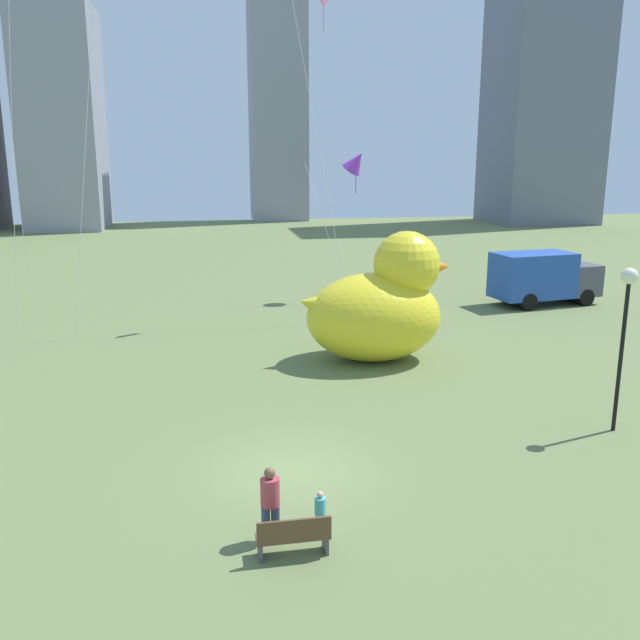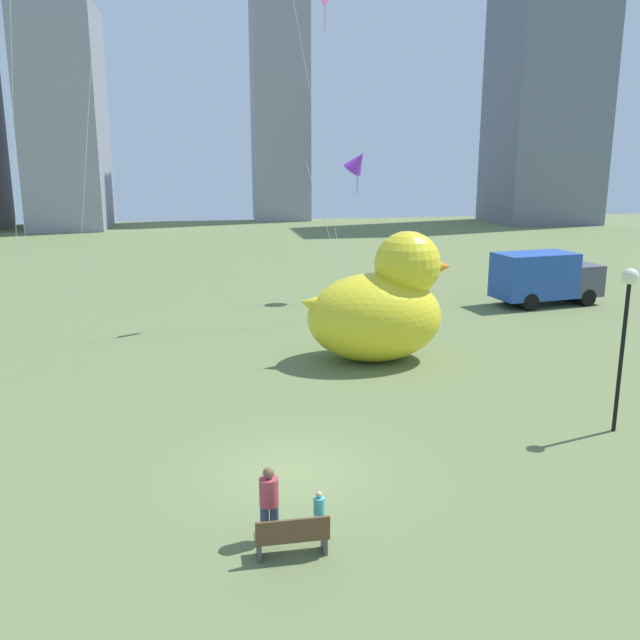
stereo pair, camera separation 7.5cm
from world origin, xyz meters
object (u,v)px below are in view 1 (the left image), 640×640
object	(u,v)px
park_bench	(293,536)
person_child	(320,511)
kite_purple	(356,162)
lamppost	(626,308)
person_adult	(270,501)
box_truck	(543,278)
giant_inflatable_duck	(379,306)
kite_pink	(323,11)

from	to	relation	value
park_bench	person_child	size ratio (longest dim) A/B	1.51
person_child	kite_purple	bearing A→B (deg)	75.42
lamppost	park_bench	bearing A→B (deg)	-154.71
park_bench	kite_purple	bearing A→B (deg)	74.37
person_adult	box_truck	xyz separation A→B (m)	(17.01, 20.80, 0.52)
lamppost	box_truck	size ratio (longest dim) A/B	0.80
person_child	giant_inflatable_duck	bearing A→B (deg)	69.71
lamppost	giant_inflatable_duck	bearing A→B (deg)	121.27
person_child	giant_inflatable_duck	world-z (taller)	giant_inflatable_duck
giant_inflatable_duck	kite_purple	bearing A→B (deg)	81.68
park_bench	lamppost	distance (m)	11.78
person_adult	kite_pink	distance (m)	24.97
box_truck	person_adult	bearing A→B (deg)	-129.29
person_adult	person_child	size ratio (longest dim) A/B	1.66
person_adult	kite_pink	size ratio (longest dim) A/B	0.10
lamppost	kite_purple	distance (m)	20.72
giant_inflatable_duck	box_truck	world-z (taller)	giant_inflatable_duck
giant_inflatable_duck	kite_pink	xyz separation A→B (m)	(-0.77, 8.07, 12.23)
person_adult	kite_pink	xyz separation A→B (m)	(4.86, 20.45, 13.48)
park_bench	kite_purple	xyz separation A→B (m)	(6.98, 24.94, 7.08)
park_bench	kite_pink	size ratio (longest dim) A/B	0.10
park_bench	kite_pink	xyz separation A→B (m)	(4.47, 21.14, 13.92)
park_bench	person_adult	size ratio (longest dim) A/B	0.91
park_bench	box_truck	xyz separation A→B (m)	(16.62, 21.49, 0.97)
park_bench	person_child	bearing A→B (deg)	47.37
park_bench	lamppost	world-z (taller)	lamppost
person_adult	lamppost	xyz separation A→B (m)	(10.63, 4.14, 2.79)
person_adult	person_child	world-z (taller)	person_adult
box_truck	kite_purple	world-z (taller)	kite_purple
lamppost	kite_pink	bearing A→B (deg)	109.48
person_child	kite_purple	xyz separation A→B (m)	(6.29, 24.20, 7.00)
giant_inflatable_duck	kite_pink	size ratio (longest dim) A/B	0.39
giant_inflatable_duck	person_child	bearing A→B (deg)	-110.29
kite_purple	box_truck	bearing A→B (deg)	-19.68
kite_purple	person_adult	bearing A→B (deg)	-106.90
park_bench	kite_pink	bearing A→B (deg)	78.05
person_adult	lamppost	world-z (taller)	lamppost
box_truck	park_bench	bearing A→B (deg)	-127.72
person_adult	person_child	xyz separation A→B (m)	(1.07, 0.05, -0.36)
person_adult	kite_purple	distance (m)	26.19
box_truck	kite_purple	bearing A→B (deg)	160.32
park_bench	giant_inflatable_duck	size ratio (longest dim) A/B	0.25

